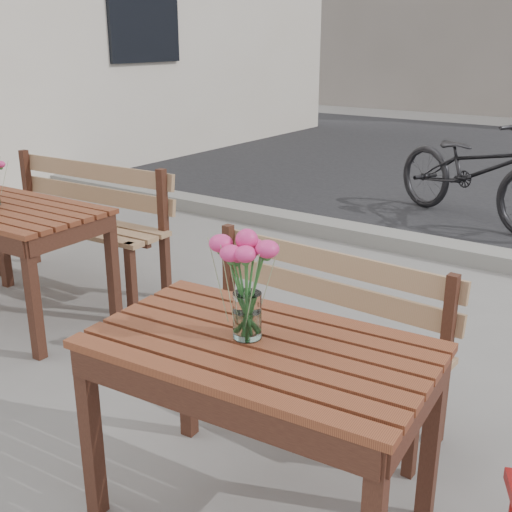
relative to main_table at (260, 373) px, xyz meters
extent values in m
plane|color=slate|center=(0.03, 0.14, -0.57)|extent=(80.00, 80.00, 0.00)
cube|color=gray|center=(0.03, 3.14, -0.51)|extent=(30.00, 0.25, 0.12)
cube|color=#5D2A18|center=(0.00, 0.00, 0.10)|extent=(1.16, 0.73, 0.03)
cube|color=black|center=(-0.49, -0.32, -0.24)|extent=(0.06, 0.06, 0.66)
cube|color=black|center=(-0.53, 0.24, -0.24)|extent=(0.06, 0.06, 0.66)
cube|color=black|center=(0.49, 0.32, -0.24)|extent=(0.06, 0.06, 0.66)
cube|color=#9F7852|center=(-0.21, 0.67, -0.18)|extent=(1.25, 0.38, 0.03)
cube|color=#9F7852|center=(-0.20, 0.85, 0.03)|extent=(1.24, 0.07, 0.34)
cube|color=black|center=(-0.78, 0.55, -0.37)|extent=(0.05, 0.05, 0.41)
cube|color=black|center=(0.35, 0.50, -0.37)|extent=(0.05, 0.05, 0.41)
cube|color=black|center=(-0.77, 0.83, -0.20)|extent=(0.05, 0.05, 0.75)
cube|color=black|center=(0.36, 0.79, -0.20)|extent=(0.05, 0.05, 0.75)
cylinder|color=white|center=(-0.05, 0.00, 0.19)|extent=(0.09, 0.09, 0.16)
cylinder|color=#2F6E30|center=(-0.05, 0.00, 0.27)|extent=(0.06, 0.06, 0.31)
cube|color=#5D2A18|center=(-2.15, 0.57, 0.11)|extent=(1.14, 0.68, 0.03)
cube|color=black|center=(-1.63, 0.30, -0.24)|extent=(0.06, 0.06, 0.67)
cube|color=black|center=(-2.67, 0.84, -0.24)|extent=(0.06, 0.06, 0.67)
cube|color=black|center=(-1.64, 0.87, -0.24)|extent=(0.06, 0.06, 0.67)
cube|color=#9F7852|center=(-2.28, 1.12, -0.13)|extent=(1.41, 0.44, 0.03)
cube|color=#9F7852|center=(-2.28, 1.33, 0.11)|extent=(1.40, 0.09, 0.38)
cube|color=black|center=(-1.63, 0.99, -0.34)|extent=(0.05, 0.05, 0.46)
cube|color=black|center=(-2.92, 1.25, -0.15)|extent=(0.05, 0.05, 0.85)
cube|color=black|center=(-1.64, 1.31, -0.15)|extent=(0.05, 0.05, 0.85)
imported|color=black|center=(-0.59, 4.28, -0.10)|extent=(1.90, 1.34, 0.95)
camera|label=1|loc=(1.06, -1.54, 1.05)|focal=45.00mm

